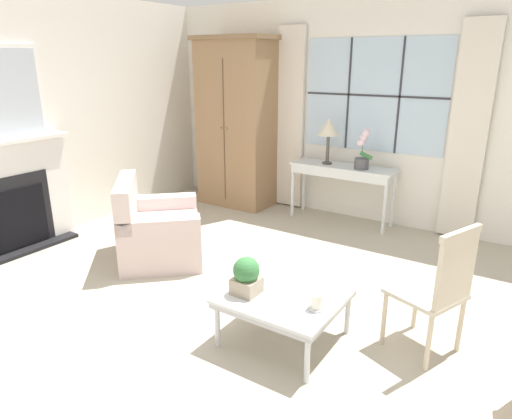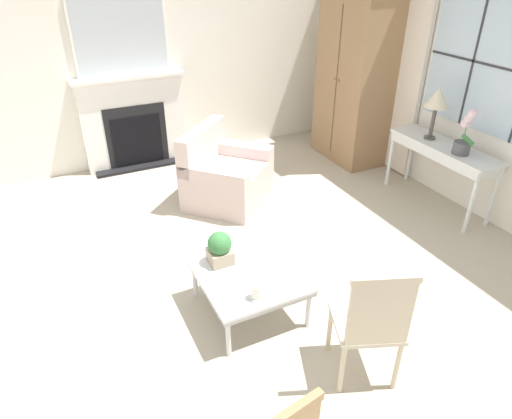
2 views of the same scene
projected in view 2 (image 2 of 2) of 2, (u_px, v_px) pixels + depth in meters
ground_plane at (230, 277)px, 4.26m from camera, size 14.00×14.00×0.00m
wall_back_windowed at (496, 90)px, 4.70m from camera, size 7.20×0.14×2.80m
wall_left at (180, 55)px, 6.14m from camera, size 0.06×7.20×2.80m
fireplace at (133, 114)px, 6.09m from camera, size 0.34×1.44×2.20m
armoire at (356, 75)px, 6.10m from camera, size 1.11×0.66×2.35m
console_table at (443, 152)px, 5.15m from camera, size 1.35×0.41×0.75m
table_lamp at (437, 99)px, 5.03m from camera, size 0.27×0.27×0.59m
potted_orchid at (464, 136)px, 4.78m from camera, size 0.22×0.18×0.50m
armchair_upholstered at (225, 178)px, 5.41m from camera, size 1.26×1.26×0.88m
side_chair_wooden at (372, 320)px, 2.98m from camera, size 0.57×0.57×1.00m
coffee_table at (249, 277)px, 3.69m from camera, size 0.84×0.79×0.39m
potted_plant_small at (220, 248)px, 3.73m from camera, size 0.20×0.20×0.29m
pillar_candle at (257, 292)px, 3.39m from camera, size 0.12×0.12×0.13m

